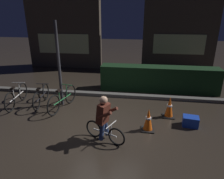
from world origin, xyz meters
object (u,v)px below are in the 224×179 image
Objects in this scene: parked_bike_center_left at (63,99)px; cyclist at (104,119)px; street_post at (59,65)px; blue_crate at (190,121)px; traffic_cone_near at (148,120)px; parked_bike_left_mid at (41,96)px; traffic_cone_far at (169,107)px; parked_bike_leftmost at (17,96)px.

parked_bike_center_left is 2.40m from cyclist.
cyclist is at bearing -45.83° from street_post.
street_post is at bearing 157.98° from cyclist.
blue_crate is 2.62m from cyclist.
cyclist is at bearing -121.28° from parked_bike_center_left.
blue_crate is (4.10, -0.58, -0.21)m from parked_bike_center_left.
parked_bike_center_left is 3.83× the size of blue_crate.
cyclist is (-1.12, -0.65, 0.31)m from traffic_cone_near.
blue_crate is at bearing -86.24° from parked_bike_center_left.
street_post is 2.32× the size of cyclist.
parked_bike_left_mid reaches higher than traffic_cone_far.
parked_bike_left_mid is 3.21m from cyclist.
parked_bike_center_left is 2.53× the size of traffic_cone_near.
parked_bike_center_left reaches higher than blue_crate.
parked_bike_center_left is at bearing 178.57° from traffic_cone_far.
street_post is at bearing -85.72° from parked_bike_leftmost.
traffic_cone_near is (3.74, -1.18, -0.00)m from parked_bike_left_mid.
parked_bike_leftmost is 0.85m from parked_bike_left_mid.
parked_bike_center_left reaches higher than parked_bike_left_mid.
parked_bike_left_mid is at bearing 171.10° from blue_crate.
cyclist is (1.89, -1.95, -0.82)m from street_post.
parked_bike_leftmost is 1.70m from parked_bike_center_left.
traffic_cone_far is at bearing 53.05° from traffic_cone_near.
cyclist is at bearing -122.16° from parked_bike_leftmost.
street_post is 1.14m from parked_bike_center_left.
traffic_cone_far reaches higher than blue_crate.
street_post reaches higher than parked_bike_center_left.
parked_bike_leftmost is 3.83m from cyclist.
cyclist is (2.62, -1.83, 0.30)m from parked_bike_left_mid.
street_post is 4.35× the size of traffic_cone_near.
parked_bike_center_left is at bearing -109.18° from parked_bike_left_mid.
street_post is 1.92m from parked_bike_leftmost.
parked_bike_left_mid is at bearing 168.84° from cyclist.
parked_bike_center_left reaches higher than traffic_cone_near.
parked_bike_leftmost is 2.45× the size of traffic_cone_far.
traffic_cone_far is at bearing -97.74° from parked_bike_leftmost.
traffic_cone_near is at bearing -23.31° from street_post.
parked_bike_left_mid is 5.03m from blue_crate.
street_post is 1.88× the size of parked_bike_left_mid.
parked_bike_leftmost is (-1.55, -0.30, -1.10)m from street_post.
parked_bike_leftmost is at bearing 101.05° from parked_bike_center_left.
traffic_cone_far is 0.77m from blue_crate.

